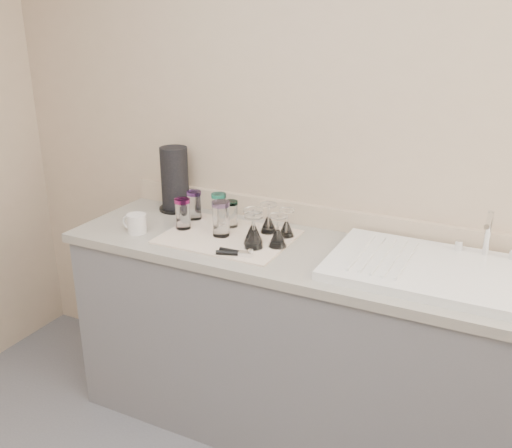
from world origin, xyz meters
The scene contains 17 objects.
room_envelope centered at (0.00, 0.00, 1.56)m, with size 3.54×3.50×2.52m.
counter_unit centered at (0.00, 1.20, 0.45)m, with size 2.06×0.62×0.90m.
sink_unit centered at (0.55, 1.20, 0.92)m, with size 0.82×0.50×0.22m.
dish_towel centered at (-0.34, 1.18, 0.90)m, with size 0.55×0.42×0.01m, color white.
tumbler_teal centered at (-0.59, 1.31, 0.98)m, with size 0.07×0.07×0.14m.
tumbler_cyan centered at (-0.47, 1.32, 0.98)m, with size 0.07×0.07×0.14m.
tumbler_purple centered at (-0.39, 1.29, 0.97)m, with size 0.06×0.06×0.12m.
tumbler_magenta centered at (-0.57, 1.17, 0.98)m, with size 0.07×0.07×0.14m.
tumbler_lavender centered at (-0.37, 1.18, 0.99)m, with size 0.08×0.08×0.16m.
goblet_back_left centered at (-0.20, 1.30, 0.95)m, with size 0.07×0.07×0.13m.
goblet_back_right centered at (-0.11, 1.30, 0.95)m, with size 0.07×0.07×0.12m.
goblet_front_left centered at (-0.21, 1.16, 0.96)m, with size 0.08×0.08×0.15m.
goblet_front_right centered at (-0.10, 1.17, 0.95)m, with size 0.08×0.08×0.14m.
goblet_extra centered at (-0.18, 1.12, 0.96)m, with size 0.08×0.08×0.14m.
can_opener centered at (-0.22, 1.01, 0.92)m, with size 0.15×0.07×0.02m.
white_mug centered at (-0.74, 1.05, 0.94)m, with size 0.12×0.09×0.09m.
paper_towel_roll centered at (-0.76, 1.40, 1.05)m, with size 0.17×0.17×0.32m.
Camera 1 is at (0.80, -0.84, 1.83)m, focal length 40.00 mm.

